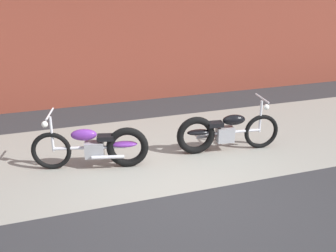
{
  "coord_description": "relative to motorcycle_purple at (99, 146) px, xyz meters",
  "views": [
    {
      "loc": [
        -2.0,
        -5.13,
        3.2
      ],
      "look_at": [
        0.1,
        0.99,
        0.75
      ],
      "focal_mm": 43.48,
      "sensor_mm": 36.0,
      "label": 1
    }
  ],
  "objects": [
    {
      "name": "ground_plane",
      "position": [
        1.05,
        -1.32,
        -0.4
      ],
      "size": [
        80.0,
        80.0,
        0.0
      ],
      "primitive_type": "plane",
      "color": "#2D2D30"
    },
    {
      "name": "motorcycle_black",
      "position": [
        2.3,
        -0.06,
        0.0
      ],
      "size": [
        2.0,
        0.62,
        1.03
      ],
      "rotation": [
        0.0,
        0.0,
        -0.13
      ],
      "color": "black",
      "rests_on": "ground"
    },
    {
      "name": "sidewalk_slab",
      "position": [
        1.05,
        0.43,
        -0.4
      ],
      "size": [
        36.0,
        3.5,
        0.01
      ],
      "primitive_type": "cube",
      "color": "gray",
      "rests_on": "ground"
    },
    {
      "name": "motorcycle_purple",
      "position": [
        0.0,
        0.0,
        0.0
      ],
      "size": [
        1.97,
        0.76,
        1.03
      ],
      "rotation": [
        0.0,
        0.0,
        2.89
      ],
      "color": "black",
      "rests_on": "ground"
    }
  ]
}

